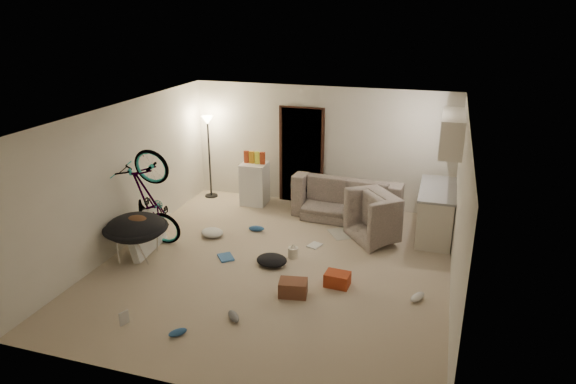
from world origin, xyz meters
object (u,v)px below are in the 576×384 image
(armchair, at_px, (388,221))
(drink_case_b, at_px, (337,279))
(saucer_chair, at_px, (136,233))
(mini_fridge, at_px, (255,183))
(sofa, at_px, (349,201))
(bicycle, at_px, (152,220))
(tv_box, at_px, (146,232))
(juicer, at_px, (293,252))
(floor_lamp, at_px, (208,139))
(kitchen_counter, at_px, (436,213))
(drink_case_a, at_px, (293,288))

(armchair, height_order, drink_case_b, armchair)
(saucer_chair, bearing_deg, mini_fridge, 71.71)
(sofa, bearing_deg, bicycle, 41.58)
(bicycle, relative_size, mini_fridge, 2.06)
(tv_box, height_order, juicer, tv_box)
(drink_case_b, bearing_deg, floor_lamp, 143.47)
(floor_lamp, relative_size, saucer_chair, 1.70)
(kitchen_counter, bearing_deg, tv_box, -155.67)
(kitchen_counter, bearing_deg, sofa, 165.10)
(tv_box, xyz_separation_m, drink_case_a, (2.84, -0.65, -0.22))
(bicycle, relative_size, drink_case_b, 5.02)
(sofa, bearing_deg, tv_box, 44.04)
(bicycle, bearing_deg, kitchen_counter, -68.10)
(sofa, distance_m, drink_case_b, 2.82)
(mini_fridge, height_order, saucer_chair, mini_fridge)
(armchair, relative_size, drink_case_a, 2.49)
(kitchen_counter, height_order, bicycle, bicycle)
(floor_lamp, height_order, mini_fridge, floor_lamp)
(bicycle, bearing_deg, tv_box, 179.79)
(bicycle, xyz_separation_m, tv_box, (0.00, -0.22, -0.14))
(mini_fridge, bearing_deg, drink_case_b, -51.84)
(sofa, xyz_separation_m, saucer_chair, (-3.04, -2.86, 0.13))
(sofa, relative_size, saucer_chair, 2.03)
(bicycle, height_order, saucer_chair, bicycle)
(drink_case_b, bearing_deg, juicer, 146.60)
(mini_fridge, distance_m, drink_case_a, 3.84)
(kitchen_counter, bearing_deg, mini_fridge, 171.66)
(floor_lamp, height_order, sofa, floor_lamp)
(bicycle, xyz_separation_m, saucer_chair, (0.00, -0.49, -0.03))
(bicycle, relative_size, saucer_chair, 1.73)
(floor_lamp, relative_size, tv_box, 1.76)
(floor_lamp, distance_m, kitchen_counter, 4.95)
(floor_lamp, relative_size, sofa, 0.84)
(saucer_chair, distance_m, tv_box, 0.30)
(floor_lamp, bearing_deg, saucer_chair, -88.13)
(bicycle, distance_m, drink_case_a, 3.00)
(kitchen_counter, distance_m, tv_box, 5.19)
(mini_fridge, relative_size, juicer, 3.47)
(mini_fridge, xyz_separation_m, saucer_chair, (-0.98, -2.96, 0.00))
(drink_case_a, relative_size, juicer, 1.59)
(armchair, xyz_separation_m, saucer_chair, (-3.92, -2.06, 0.12))
(kitchen_counter, height_order, sofa, kitchen_counter)
(tv_box, bearing_deg, drink_case_a, -17.70)
(bicycle, distance_m, juicer, 2.54)
(floor_lamp, xyz_separation_m, saucer_chair, (0.10, -3.06, -0.86))
(kitchen_counter, bearing_deg, juicer, -143.67)
(armchair, height_order, drink_case_a, armchair)
(armchair, bearing_deg, drink_case_a, 118.29)
(armchair, distance_m, mini_fridge, 3.08)
(armchair, relative_size, tv_box, 0.99)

